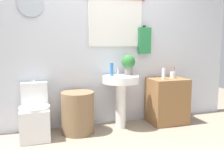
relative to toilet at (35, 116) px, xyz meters
name	(u,v)px	position (x,y,z in m)	size (l,w,h in m)	color
back_wall	(100,38)	(0.96, 0.27, 1.03)	(4.40, 0.18, 2.60)	silver
toilet	(35,116)	(0.00, 0.00, 0.00)	(0.38, 0.51, 0.73)	white
laundry_hamper	(78,112)	(0.56, -0.03, 0.01)	(0.45, 0.45, 0.57)	#846647
pedestal_sink	(121,89)	(1.18, -0.03, 0.30)	(0.53, 0.53, 0.77)	white
faucet	(118,71)	(1.18, 0.09, 0.54)	(0.03, 0.03, 0.10)	silver
wooden_cabinet	(167,101)	(1.95, -0.03, 0.07)	(0.56, 0.44, 0.70)	olive
soap_bottle	(112,69)	(1.06, 0.02, 0.58)	(0.05, 0.05, 0.18)	#2D6BB7
potted_plant	(128,63)	(1.32, 0.03, 0.66)	(0.20, 0.20, 0.30)	slate
lotion_bottle	(164,74)	(1.85, -0.07, 0.50)	(0.05, 0.05, 0.17)	white
toothbrush_cup	(173,75)	(2.05, -0.01, 0.47)	(0.08, 0.08, 0.19)	silver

